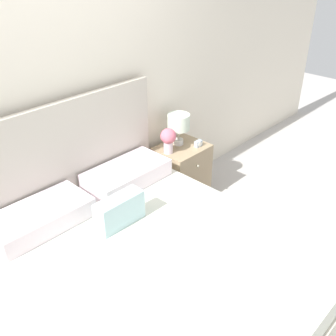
% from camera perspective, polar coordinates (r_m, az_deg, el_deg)
% --- Properties ---
extents(ground_plane, '(12.00, 12.00, 0.00)m').
position_cam_1_polar(ground_plane, '(3.54, -13.05, -10.34)').
color(ground_plane, '#BCB7B2').
extents(wall_back, '(8.00, 0.06, 2.60)m').
position_cam_1_polar(wall_back, '(2.95, -16.76, 10.02)').
color(wall_back, silver).
rests_on(wall_back, ground_plane).
extents(bed, '(1.66, 2.03, 1.28)m').
position_cam_1_polar(bed, '(2.77, -2.39, -14.59)').
color(bed, beige).
rests_on(bed, ground_plane).
extents(nightstand, '(0.47, 0.40, 0.58)m').
position_cam_1_polar(nightstand, '(3.81, 1.97, -0.81)').
color(nightstand, tan).
rests_on(nightstand, ground_plane).
extents(table_lamp, '(0.21, 0.21, 0.30)m').
position_cam_1_polar(table_lamp, '(3.62, 1.55, 6.50)').
color(table_lamp, white).
rests_on(table_lamp, nightstand).
extents(flower_vase, '(0.14, 0.14, 0.24)m').
position_cam_1_polar(flower_vase, '(3.50, 0.06, 4.31)').
color(flower_vase, silver).
rests_on(flower_vase, nightstand).
extents(alarm_clock, '(0.08, 0.04, 0.06)m').
position_cam_1_polar(alarm_clock, '(3.67, 4.44, 3.56)').
color(alarm_clock, silver).
rests_on(alarm_clock, nightstand).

